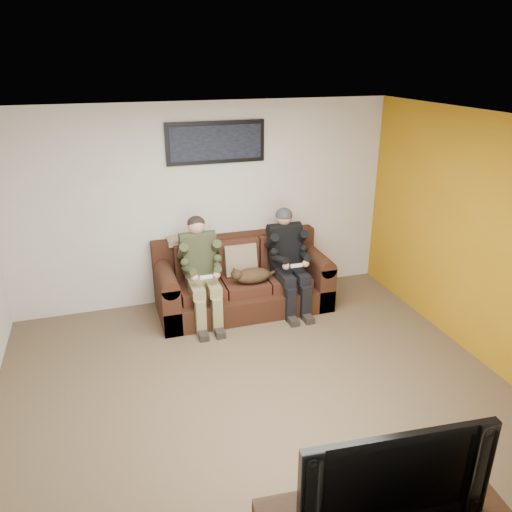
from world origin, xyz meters
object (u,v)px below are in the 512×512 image
object	(u,v)px
sofa	(242,282)
framed_poster	(216,142)
person_right	(288,254)
television	(388,467)
cat	(251,275)
person_left	(201,265)

from	to	relation	value
sofa	framed_poster	xyz separation A→B (m)	(-0.20, 0.39, 1.76)
person_right	television	distance (m)	3.67
cat	television	distance (m)	3.53
person_right	television	xyz separation A→B (m)	(-0.74, -3.59, 0.10)
person_left	person_right	distance (m)	1.13
sofa	framed_poster	distance (m)	1.81
person_right	television	size ratio (longest dim) A/B	1.10
person_left	person_right	xyz separation A→B (m)	(1.13, 0.00, 0.00)
sofa	cat	bearing A→B (deg)	-78.95
television	cat	bearing A→B (deg)	91.36
person_right	framed_poster	bearing A→B (deg)	143.32
sofa	television	distance (m)	3.81
framed_poster	sofa	bearing A→B (deg)	-62.69
sofa	framed_poster	size ratio (longest dim) A/B	1.76
sofa	television	size ratio (longest dim) A/B	1.85
cat	person_left	bearing A→B (deg)	172.45
sofa	television	xyz separation A→B (m)	(-0.17, -3.78, 0.49)
cat	television	xyz separation A→B (m)	(-0.22, -3.51, 0.29)
sofa	person_left	world-z (taller)	person_left
sofa	television	bearing A→B (deg)	-92.61
person_right	cat	bearing A→B (deg)	-170.90
cat	framed_poster	xyz separation A→B (m)	(-0.25, 0.65, 1.56)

